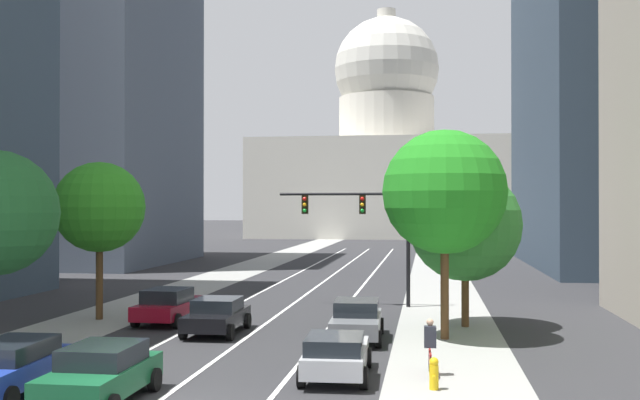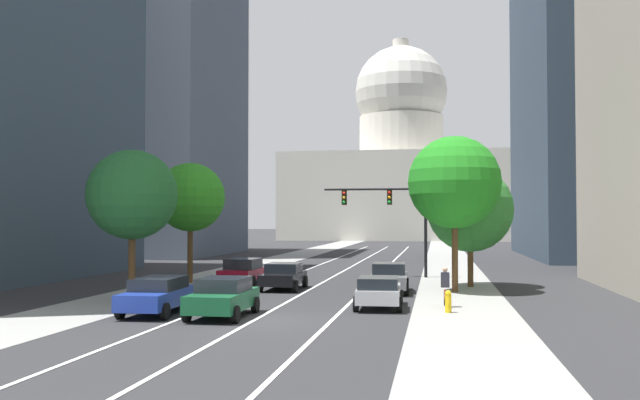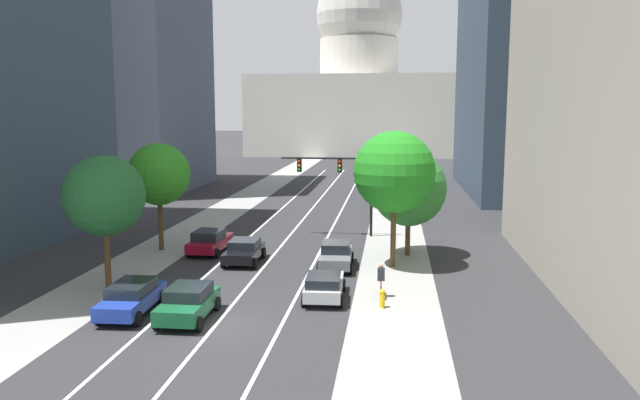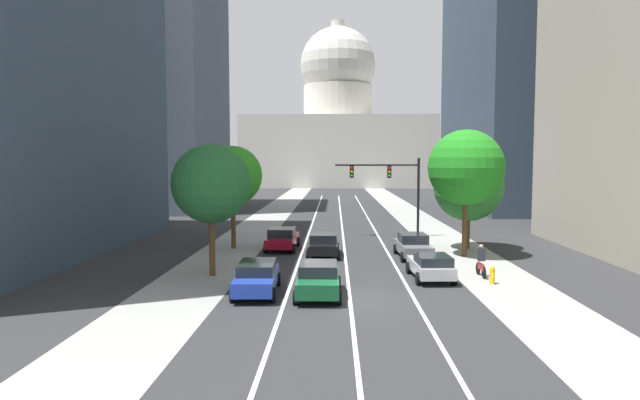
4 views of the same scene
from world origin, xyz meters
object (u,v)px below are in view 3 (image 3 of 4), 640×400
at_px(car_silver, 324,285).
at_px(car_gray, 336,255).
at_px(car_blue, 132,297).
at_px(capitol_building, 358,90).
at_px(car_green, 188,302).
at_px(fire_hydrant, 382,298).
at_px(street_tree_mid_left, 159,174).
at_px(car_crimson, 210,241).
at_px(cyclist, 381,280).
at_px(street_tree_near_left, 104,196).
at_px(car_black, 244,251).
at_px(street_tree_near_right, 394,172).
at_px(street_tree_mid_right, 409,188).
at_px(traffic_signal_mast, 343,176).

height_order(car_silver, car_gray, car_gray).
relative_size(car_gray, car_blue, 0.93).
relative_size(capitol_building, car_green, 10.47).
distance_m(fire_hydrant, street_tree_mid_left, 18.80).
height_order(capitol_building, car_blue, capitol_building).
xyz_separation_m(car_crimson, car_gray, (8.54, -2.89, -0.00)).
distance_m(car_gray, cyclist, 6.24).
relative_size(car_crimson, street_tree_near_left, 0.65).
height_order(car_crimson, cyclist, cyclist).
relative_size(capitol_building, fire_hydrant, 47.67).
bearing_deg(car_crimson, car_green, -165.34).
bearing_deg(car_silver, car_crimson, 40.46).
height_order(car_black, car_blue, car_blue).
bearing_deg(car_silver, street_tree_near_left, 84.28).
height_order(car_black, street_tree_near_right, street_tree_near_right).
bearing_deg(street_tree_near_right, street_tree_near_left, -157.09).
bearing_deg(car_crimson, street_tree_mid_right, -84.52).
bearing_deg(street_tree_near_left, fire_hydrant, -6.46).
relative_size(car_crimson, traffic_signal_mast, 0.68).
relative_size(cyclist, street_tree_near_left, 0.25).
height_order(car_gray, car_blue, car_gray).
bearing_deg(car_blue, street_tree_mid_right, -46.47).
distance_m(street_tree_mid_left, street_tree_near_left, 8.96).
bearing_deg(car_black, street_tree_mid_left, 65.89).
bearing_deg(car_gray, cyclist, -155.78).
distance_m(fire_hydrant, street_tree_mid_right, 11.68).
relative_size(car_silver, fire_hydrant, 4.51).
bearing_deg(street_tree_mid_right, street_tree_near_right, -106.90).
relative_size(car_crimson, street_tree_mid_right, 0.68).
height_order(car_blue, fire_hydrant, car_blue).
relative_size(car_silver, street_tree_near_right, 0.51).
distance_m(car_crimson, street_tree_near_left, 9.94).
height_order(car_crimson, fire_hydrant, car_crimson).
height_order(car_gray, street_tree_near_right, street_tree_near_right).
height_order(fire_hydrant, street_tree_mid_right, street_tree_mid_right).
height_order(cyclist, street_tree_mid_right, street_tree_mid_right).
distance_m(traffic_signal_mast, cyclist, 15.72).
distance_m(car_crimson, street_tree_mid_left, 5.52).
relative_size(car_black, car_gray, 0.94).
relative_size(car_black, street_tree_mid_right, 0.61).
bearing_deg(cyclist, street_tree_mid_left, 57.34).
height_order(cyclist, street_tree_mid_left, street_tree_mid_left).
distance_m(car_blue, fire_hydrant, 11.62).
bearing_deg(capitol_building, car_silver, -87.63).
bearing_deg(street_tree_near_right, fire_hydrant, -93.45).
relative_size(traffic_signal_mast, street_tree_near_left, 0.96).
relative_size(car_silver, car_blue, 0.87).
relative_size(capitol_building, street_tree_near_left, 6.20).
bearing_deg(cyclist, street_tree_near_right, -7.01).
bearing_deg(street_tree_mid_left, car_blue, -74.84).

